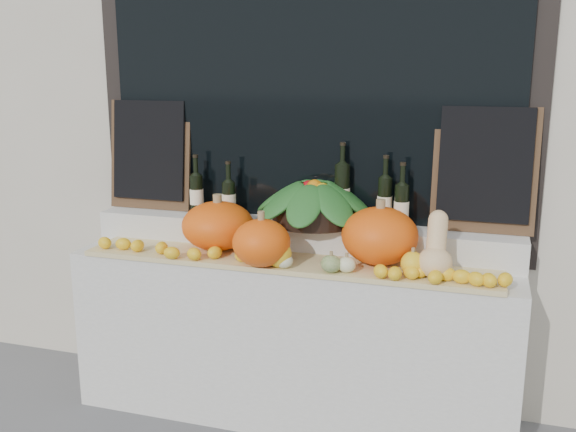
% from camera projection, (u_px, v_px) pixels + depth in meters
% --- Properties ---
extents(display_sill, '(2.30, 0.55, 0.88)m').
position_uv_depth(display_sill, '(292.00, 337.00, 3.41)').
color(display_sill, silver).
rests_on(display_sill, ground).
extents(rear_tier, '(2.30, 0.25, 0.16)m').
position_uv_depth(rear_tier, '(300.00, 236.00, 3.44)').
color(rear_tier, silver).
rests_on(rear_tier, display_sill).
extents(straw_bedding, '(2.10, 0.32, 0.02)m').
position_uv_depth(straw_bedding, '(285.00, 263.00, 3.20)').
color(straw_bedding, tan).
rests_on(straw_bedding, display_sill).
extents(pumpkin_left, '(0.42, 0.42, 0.25)m').
position_uv_depth(pumpkin_left, '(218.00, 226.00, 3.36)').
color(pumpkin_left, '#FF5D0D').
rests_on(pumpkin_left, straw_bedding).
extents(pumpkin_right, '(0.44, 0.44, 0.28)m').
position_uv_depth(pumpkin_right, '(380.00, 236.00, 3.11)').
color(pumpkin_right, '#FF5D0D').
rests_on(pumpkin_right, straw_bedding).
extents(pumpkin_center, '(0.32, 0.32, 0.23)m').
position_uv_depth(pumpkin_center, '(261.00, 243.00, 3.08)').
color(pumpkin_center, '#FF5D0D').
rests_on(pumpkin_center, straw_bedding).
extents(butternut_squash, '(0.16, 0.21, 0.30)m').
position_uv_depth(butternut_squash, '(436.00, 251.00, 2.93)').
color(butternut_squash, '#F1C68E').
rests_on(butternut_squash, straw_bedding).
extents(decorative_gourds, '(0.85, 0.17, 0.16)m').
position_uv_depth(decorative_gourds, '(316.00, 258.00, 3.04)').
color(decorative_gourds, '#2F5F1C').
rests_on(decorative_gourds, straw_bedding).
extents(lemon_heap, '(2.20, 0.16, 0.06)m').
position_uv_depth(lemon_heap, '(278.00, 260.00, 3.08)').
color(lemon_heap, yellow).
rests_on(lemon_heap, straw_bedding).
extents(produce_bowl, '(0.68, 0.68, 0.24)m').
position_uv_depth(produce_bowl, '(314.00, 202.00, 3.35)').
color(produce_bowl, black).
rests_on(produce_bowl, rear_tier).
extents(wine_bottle_far_left, '(0.08, 0.08, 0.33)m').
position_uv_depth(wine_bottle_far_left, '(197.00, 194.00, 3.56)').
color(wine_bottle_far_left, black).
rests_on(wine_bottle_far_left, rear_tier).
extents(wine_bottle_near_left, '(0.08, 0.08, 0.31)m').
position_uv_depth(wine_bottle_near_left, '(229.00, 199.00, 3.49)').
color(wine_bottle_near_left, black).
rests_on(wine_bottle_near_left, rear_tier).
extents(wine_bottle_tall, '(0.08, 0.08, 0.43)m').
position_uv_depth(wine_bottle_tall, '(342.00, 193.00, 3.35)').
color(wine_bottle_tall, black).
rests_on(wine_bottle_tall, rear_tier).
extents(wine_bottle_near_right, '(0.08, 0.08, 0.37)m').
position_uv_depth(wine_bottle_near_right, '(385.00, 201.00, 3.27)').
color(wine_bottle_near_right, black).
rests_on(wine_bottle_near_right, rear_tier).
extents(wine_bottle_far_right, '(0.08, 0.08, 0.34)m').
position_uv_depth(wine_bottle_far_right, '(401.00, 207.00, 3.21)').
color(wine_bottle_far_right, black).
rests_on(wine_bottle_far_right, rear_tier).
extents(chalkboard_left, '(0.50, 0.10, 0.62)m').
position_uv_depth(chalkboard_left, '(150.00, 153.00, 3.67)').
color(chalkboard_left, '#4C331E').
rests_on(chalkboard_left, rear_tier).
extents(chalkboard_right, '(0.50, 0.10, 0.62)m').
position_uv_depth(chalkboard_right, '(485.00, 168.00, 3.14)').
color(chalkboard_right, '#4C331E').
rests_on(chalkboard_right, rear_tier).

